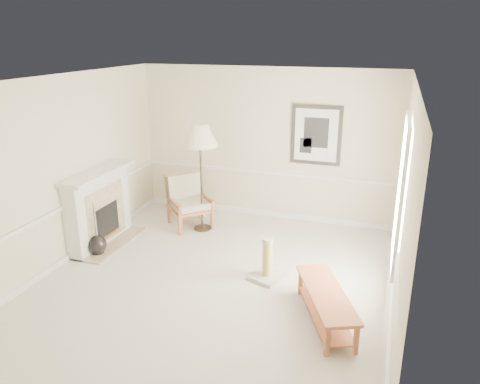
{
  "coord_description": "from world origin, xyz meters",
  "views": [
    {
      "loc": [
        2.27,
        -5.72,
        3.46
      ],
      "look_at": [
        0.15,
        0.7,
        1.17
      ],
      "focal_mm": 35.0,
      "sensor_mm": 36.0,
      "label": 1
    }
  ],
  "objects_px": {
    "floor_vase": "(97,245)",
    "bench": "(326,301)",
    "scratching_post": "(267,266)",
    "armchair": "(188,199)",
    "floor_lamp": "(200,138)"
  },
  "relations": [
    {
      "from": "armchair",
      "to": "scratching_post",
      "type": "xyz_separation_m",
      "value": [
        1.98,
        -1.57,
        -0.31
      ]
    },
    {
      "from": "bench",
      "to": "scratching_post",
      "type": "bearing_deg",
      "value": 140.17
    },
    {
      "from": "floor_lamp",
      "to": "bench",
      "type": "relative_size",
      "value": 1.3
    },
    {
      "from": "floor_vase",
      "to": "armchair",
      "type": "distance_m",
      "value": 1.93
    },
    {
      "from": "floor_vase",
      "to": "scratching_post",
      "type": "bearing_deg",
      "value": 2.21
    },
    {
      "from": "floor_vase",
      "to": "bench",
      "type": "xyz_separation_m",
      "value": [
        3.84,
        -0.71,
        0.11
      ]
    },
    {
      "from": "armchair",
      "to": "floor_lamp",
      "type": "xyz_separation_m",
      "value": [
        0.35,
        -0.15,
        1.21
      ]
    },
    {
      "from": "floor_vase",
      "to": "bench",
      "type": "distance_m",
      "value": 3.91
    },
    {
      "from": "bench",
      "to": "scratching_post",
      "type": "xyz_separation_m",
      "value": [
        -0.98,
        0.82,
        -0.07
      ]
    },
    {
      "from": "scratching_post",
      "to": "armchair",
      "type": "bearing_deg",
      "value": 141.59
    },
    {
      "from": "armchair",
      "to": "bench",
      "type": "distance_m",
      "value": 3.81
    },
    {
      "from": "floor_vase",
      "to": "bench",
      "type": "relative_size",
      "value": 0.6
    },
    {
      "from": "scratching_post",
      "to": "bench",
      "type": "bearing_deg",
      "value": -39.83
    },
    {
      "from": "floor_vase",
      "to": "floor_lamp",
      "type": "height_order",
      "value": "floor_lamp"
    },
    {
      "from": "floor_lamp",
      "to": "bench",
      "type": "xyz_separation_m",
      "value": [
        2.61,
        -2.24,
        -1.44
      ]
    }
  ]
}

